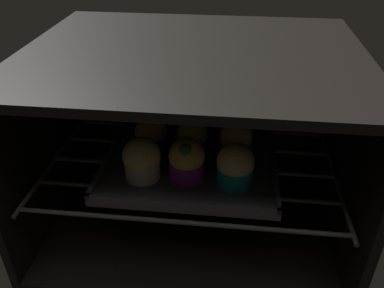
% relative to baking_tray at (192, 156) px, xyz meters
% --- Properties ---
extents(oven_cavity, '(0.59, 0.47, 0.37)m').
position_rel_baking_tray_xyz_m(oven_cavity, '(0.00, 0.06, 0.02)').
color(oven_cavity, black).
rests_on(oven_cavity, ground).
extents(oven_rack, '(0.55, 0.42, 0.01)m').
position_rel_baking_tray_xyz_m(oven_rack, '(0.00, 0.01, -0.01)').
color(oven_rack, '#4C494C').
rests_on(oven_rack, oven_cavity).
extents(baking_tray, '(0.32, 0.32, 0.02)m').
position_rel_baking_tray_xyz_m(baking_tray, '(0.00, 0.00, 0.00)').
color(baking_tray, '#4C4C51').
rests_on(baking_tray, oven_rack).
extents(muffin_row0_col0, '(0.07, 0.07, 0.08)m').
position_rel_baking_tray_xyz_m(muffin_row0_col0, '(-0.08, -0.08, 0.04)').
color(muffin_row0_col0, silver).
rests_on(muffin_row0_col0, baking_tray).
extents(muffin_row0_col1, '(0.06, 0.06, 0.08)m').
position_rel_baking_tray_xyz_m(muffin_row0_col1, '(-0.00, -0.08, 0.04)').
color(muffin_row0_col1, '#7A238C').
rests_on(muffin_row0_col1, baking_tray).
extents(muffin_row0_col2, '(0.06, 0.06, 0.08)m').
position_rel_baking_tray_xyz_m(muffin_row0_col2, '(0.08, -0.09, 0.04)').
color(muffin_row0_col2, '#0C8C84').
rests_on(muffin_row0_col2, baking_tray).
extents(muffin_row1_col0, '(0.06, 0.06, 0.08)m').
position_rel_baking_tray_xyz_m(muffin_row1_col0, '(-0.08, 0.00, 0.04)').
color(muffin_row1_col0, '#1928B7').
rests_on(muffin_row1_col0, baking_tray).
extents(muffin_row1_col1, '(0.06, 0.06, 0.08)m').
position_rel_baking_tray_xyz_m(muffin_row1_col1, '(0.00, 0.00, 0.04)').
color(muffin_row1_col1, '#7A238C').
rests_on(muffin_row1_col1, baking_tray).
extents(muffin_row1_col2, '(0.06, 0.06, 0.08)m').
position_rel_baking_tray_xyz_m(muffin_row1_col2, '(0.08, -0.00, 0.04)').
color(muffin_row1_col2, '#1928B7').
rests_on(muffin_row1_col2, baking_tray).
extents(muffin_row2_col0, '(0.06, 0.06, 0.08)m').
position_rel_baking_tray_xyz_m(muffin_row2_col0, '(-0.08, 0.08, 0.04)').
color(muffin_row2_col0, red).
rests_on(muffin_row2_col0, baking_tray).
extents(muffin_row2_col1, '(0.07, 0.07, 0.08)m').
position_rel_baking_tray_xyz_m(muffin_row2_col1, '(0.00, 0.09, 0.04)').
color(muffin_row2_col1, '#1928B7').
rests_on(muffin_row2_col1, baking_tray).
extents(muffin_row2_col2, '(0.07, 0.07, 0.08)m').
position_rel_baking_tray_xyz_m(muffin_row2_col2, '(0.08, 0.08, 0.04)').
color(muffin_row2_col2, '#7A238C').
rests_on(muffin_row2_col2, baking_tray).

